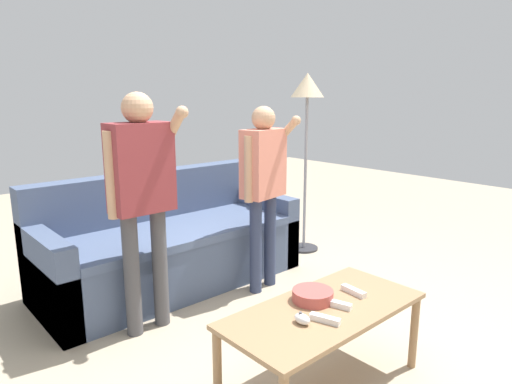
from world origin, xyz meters
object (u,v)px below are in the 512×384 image
at_px(game_remote_wand_far, 325,319).
at_px(player_left, 142,186).
at_px(player_right, 264,177).
at_px(snack_bowl, 313,295).
at_px(couch, 170,246).
at_px(floor_lamp, 307,101).
at_px(game_remote_wand_near, 354,291).
at_px(coffee_table, 324,318).
at_px(game_remote_nunchuk, 302,319).
at_px(game_remote_wand_spare, 337,304).

bearing_deg(game_remote_wand_far, player_left, 102.48).
distance_m(player_right, game_remote_wand_far, 1.47).
bearing_deg(snack_bowl, couch, 86.28).
relative_size(couch, floor_lamp, 1.21).
distance_m(game_remote_wand_near, game_remote_wand_far, 0.37).
height_order(coffee_table, game_remote_nunchuk, game_remote_nunchuk).
height_order(game_remote_nunchuk, game_remote_wand_far, game_remote_nunchuk).
height_order(snack_bowl, player_right, player_right).
distance_m(couch, floor_lamp, 1.81).
relative_size(couch, game_remote_wand_far, 13.47).
bearing_deg(couch, game_remote_wand_near, -85.79).
bearing_deg(coffee_table, game_remote_wand_far, -139.02).
relative_size(couch, player_left, 1.35).
height_order(snack_bowl, player_left, player_left).
bearing_deg(coffee_table, player_left, 108.63).
bearing_deg(snack_bowl, game_remote_wand_far, -123.74).
bearing_deg(player_right, game_remote_wand_near, -107.86).
relative_size(player_left, player_right, 1.07).
bearing_deg(game_remote_nunchuk, player_right, 54.93).
height_order(floor_lamp, game_remote_wand_near, floor_lamp).
bearing_deg(game_remote_wand_near, coffee_table, -179.52).
xyz_separation_m(player_right, game_remote_wand_far, (-0.72, -1.21, -0.43)).
xyz_separation_m(coffee_table, game_remote_nunchuk, (-0.20, -0.03, 0.08)).
relative_size(game_remote_nunchuk, game_remote_wand_spare, 0.56).
height_order(coffee_table, game_remote_wand_far, game_remote_wand_far).
xyz_separation_m(game_remote_wand_far, game_remote_wand_spare, (0.17, 0.06, -0.00)).
bearing_deg(couch, floor_lamp, -7.66).
bearing_deg(game_remote_wand_far, game_remote_wand_spare, 19.96).
bearing_deg(game_remote_wand_spare, game_remote_wand_far, -160.04).
xyz_separation_m(coffee_table, game_remote_wand_spare, (0.06, -0.04, 0.07)).
distance_m(coffee_table, game_remote_nunchuk, 0.22).
bearing_deg(couch, game_remote_nunchuk, -100.51).
xyz_separation_m(floor_lamp, game_remote_wand_far, (-1.63, -1.62, -0.98)).
height_order(snack_bowl, game_remote_wand_near, snack_bowl).
xyz_separation_m(coffee_table, player_left, (-0.39, 1.14, 0.57)).
bearing_deg(coffee_table, snack_bowl, 80.67).
height_order(snack_bowl, floor_lamp, floor_lamp).
distance_m(snack_bowl, game_remote_wand_far, 0.23).
distance_m(coffee_table, player_left, 1.33).
height_order(player_right, game_remote_wand_near, player_right).
distance_m(couch, snack_bowl, 1.63).
relative_size(couch, player_right, 1.44).
xyz_separation_m(snack_bowl, game_remote_wand_near, (0.23, -0.09, -0.01)).
relative_size(player_right, game_remote_wand_near, 9.13).
relative_size(coffee_table, snack_bowl, 5.09).
height_order(game_remote_wand_near, game_remote_wand_far, same).
xyz_separation_m(player_left, game_remote_wand_spare, (0.44, -1.18, -0.50)).
bearing_deg(game_remote_wand_spare, couch, 87.87).
bearing_deg(game_remote_wand_near, couch, 94.21).
xyz_separation_m(coffee_table, game_remote_wand_far, (-0.11, -0.10, 0.07)).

